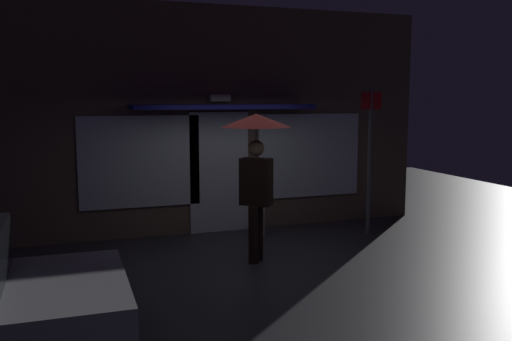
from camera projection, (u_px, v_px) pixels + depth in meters
The scene contains 5 objects.
ground_plane at pixel (260, 264), 8.18m from camera, with size 18.00×18.00×0.00m, color #2D2D33.
building_facade at pixel (217, 121), 10.10m from camera, with size 8.09×1.00×4.10m.
person_with_umbrella at pixel (256, 150), 8.11m from camera, with size 1.02×1.02×2.22m.
street_sign_post at pixel (370, 152), 9.83m from camera, with size 0.40×0.07×2.65m.
sidewalk_bollard at pixel (259, 223), 9.78m from camera, with size 0.23×0.23×0.50m, color #9E998E.
Camera 1 is at (-2.71, -7.45, 2.45)m, focal length 38.68 mm.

